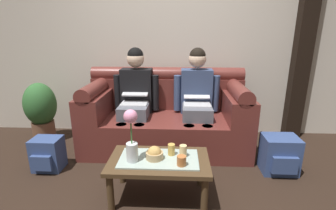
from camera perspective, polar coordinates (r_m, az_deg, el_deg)
ground_plane at (r=2.22m, az=-2.33°, el=-22.43°), size 14.00×14.00×0.00m
back_wall_patterned at (r=3.42m, az=0.03°, el=17.54°), size 6.00×0.12×2.90m
timber_pillar at (r=3.64m, az=29.37°, el=15.45°), size 0.20×0.20×2.90m
couch at (r=3.06m, az=-0.47°, el=-2.84°), size 1.96×0.88×0.96m
person_left at (r=3.02m, az=-7.58°, el=2.35°), size 0.56×0.67×1.22m
person_right at (r=2.98m, az=6.71°, el=2.18°), size 0.56×0.67×1.22m
coffee_table at (r=2.14m, az=-2.12°, el=-13.67°), size 0.85×0.50×0.38m
flower_vase at (r=1.99m, az=-8.53°, el=-6.96°), size 0.11×0.11×0.44m
snack_bowl at (r=2.08m, az=-3.16°, el=-11.33°), size 0.15×0.15×0.12m
cup_near_left at (r=1.99m, az=3.17°, el=-12.82°), size 0.07×0.07×0.08m
cup_near_right at (r=2.14m, az=0.79°, el=-10.33°), size 0.06×0.06×0.10m
cup_far_center at (r=2.11m, az=3.55°, el=-10.64°), size 0.06×0.06×0.10m
backpack_right at (r=2.80m, az=24.52°, el=-10.50°), size 0.35×0.32×0.38m
backpack_left at (r=2.89m, az=-26.24°, el=-10.26°), size 0.29×0.27×0.35m
potted_plant at (r=3.59m, az=-27.50°, el=-0.88°), size 0.40×0.40×0.78m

